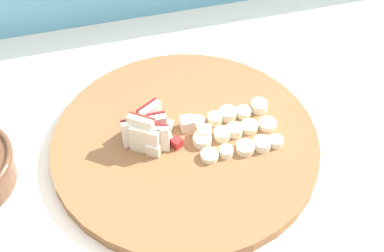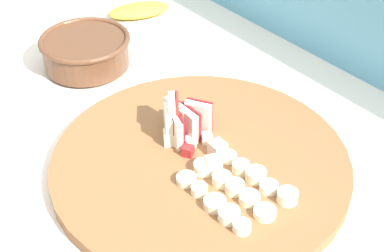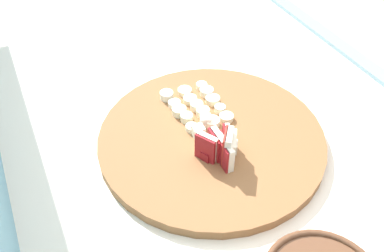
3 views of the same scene
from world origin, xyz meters
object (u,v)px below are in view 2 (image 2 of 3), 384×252
at_px(cutting_board, 200,163).
at_px(banana_slice_rows, 236,188).
at_px(ceramic_bowl, 86,50).
at_px(banana_peel, 139,10).
at_px(apple_wedge_fan, 181,121).
at_px(apple_dice_pile, 199,145).

relative_size(cutting_board, banana_slice_rows, 3.02).
height_order(ceramic_bowl, banana_peel, ceramic_bowl).
distance_m(cutting_board, ceramic_bowl, 0.34).
bearing_deg(cutting_board, banana_peel, 155.53).
xyz_separation_m(apple_wedge_fan, banana_peel, (-0.39, 0.19, -0.03)).
bearing_deg(apple_dice_pile, banana_slice_rows, -9.16).
height_order(cutting_board, apple_wedge_fan, apple_wedge_fan).
xyz_separation_m(banana_slice_rows, ceramic_bowl, (-0.43, 0.02, 0.01)).
xyz_separation_m(ceramic_bowl, banana_peel, (-0.11, 0.19, -0.02)).
height_order(cutting_board, apple_dice_pile, apple_dice_pile).
relative_size(ceramic_bowl, banana_peel, 1.25).
height_order(apple_wedge_fan, banana_slice_rows, apple_wedge_fan).
bearing_deg(apple_wedge_fan, cutting_board, -10.48).
bearing_deg(cutting_board, ceramic_bowl, 177.57).
xyz_separation_m(cutting_board, banana_peel, (-0.45, 0.21, 0.00)).
relative_size(apple_wedge_fan, banana_peel, 0.59).
xyz_separation_m(banana_slice_rows, banana_peel, (-0.54, 0.21, -0.01)).
distance_m(banana_slice_rows, banana_peel, 0.58).
height_order(cutting_board, banana_slice_rows, banana_slice_rows).
xyz_separation_m(apple_dice_pile, banana_peel, (-0.44, 0.20, -0.02)).
relative_size(apple_wedge_fan, banana_slice_rows, 0.54).
relative_size(apple_dice_pile, ceramic_bowl, 0.68).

